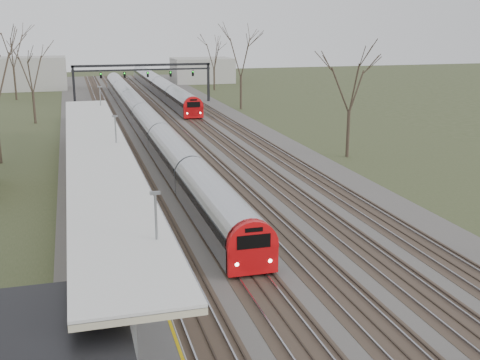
% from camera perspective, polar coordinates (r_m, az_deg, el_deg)
% --- Properties ---
extents(track_bed, '(24.00, 160.00, 0.22)m').
position_cam_1_polar(track_bed, '(65.31, -5.92, 3.89)').
color(track_bed, '#474442').
rests_on(track_bed, ground).
extents(platform, '(3.50, 69.00, 1.00)m').
position_cam_1_polar(platform, '(47.26, -13.38, -0.13)').
color(platform, '#9E9B93').
rests_on(platform, ground).
extents(canopy, '(4.10, 50.00, 3.11)m').
position_cam_1_polar(canopy, '(42.09, -13.36, 2.85)').
color(canopy, slate).
rests_on(canopy, platform).
extents(signal_gantry, '(21.00, 0.59, 6.08)m').
position_cam_1_polar(signal_gantry, '(94.14, -9.20, 10.10)').
color(signal_gantry, black).
rests_on(signal_gantry, ground).
extents(tree_east_far, '(5.00, 5.00, 10.30)m').
position_cam_1_polar(tree_east_far, '(56.14, 10.43, 9.39)').
color(tree_east_far, '#2D231C').
rests_on(tree_east_far, ground).
extents(train_near, '(2.62, 90.21, 3.05)m').
position_cam_1_polar(train_near, '(72.35, -9.20, 5.99)').
color(train_near, '#979AA0').
rests_on(train_near, ground).
extents(train_far, '(2.62, 60.21, 3.05)m').
position_cam_1_polar(train_far, '(106.90, -7.64, 8.86)').
color(train_far, '#979AA0').
rests_on(train_far, ground).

